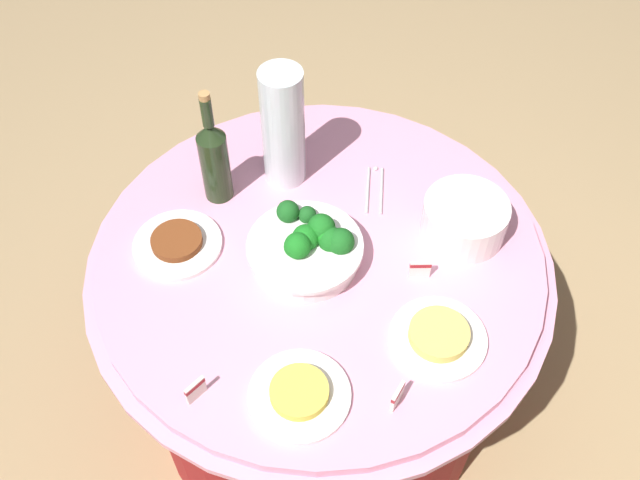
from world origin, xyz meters
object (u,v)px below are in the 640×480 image
Objects in this scene: serving_tongs at (375,188)px; food_plate_fried_egg at (299,394)px; food_plate_noodles at (438,336)px; label_placard_front at (195,389)px; wine_bottle at (214,159)px; label_placard_mid at (420,269)px; decorative_fruit_vase at (283,133)px; food_plate_stir_fry at (177,243)px; label_placard_rear at (398,395)px; broccoli_bowl at (308,246)px; plate_stack at (464,219)px.

food_plate_fried_egg is at bearing 39.74° from serving_tongs.
label_placard_front is at bearing -18.05° from food_plate_noodles.
wine_bottle reaches higher than label_placard_mid.
decorative_fruit_vase reaches higher than food_plate_fried_egg.
food_plate_stir_fry is 4.00× the size of label_placard_rear.
food_plate_fried_egg is at bearing -36.31° from label_placard_rear.
food_plate_fried_egg is at bearing 94.18° from food_plate_stir_fry.
decorative_fruit_vase is 0.67m from food_plate_fried_egg.
food_plate_noodles is 0.54m from label_placard_front.
label_placard_rear is at bearing 145.27° from label_placard_front.
decorative_fruit_vase is at bearing -110.32° from broccoli_bowl.
serving_tongs is 0.30m from label_placard_mid.
label_placard_front is at bearing -34.73° from label_placard_rear.
broccoli_bowl is 0.39m from plate_stack.
wine_bottle is at bearing -122.57° from label_placard_front.
food_plate_noodles is 4.00× the size of label_placard_front.
wine_bottle is 1.53× the size of food_plate_stir_fry.
broccoli_bowl is 5.09× the size of label_placard_mid.
plate_stack is at bearing 135.27° from wine_bottle.
label_placard_front is (0.49, 0.45, -0.12)m from decorative_fruit_vase.
label_placard_mid reaches higher than food_plate_noodles.
wine_bottle is 1.53× the size of food_plate_noodles.
label_placard_front is (0.76, 0.05, -0.02)m from plate_stack.
wine_bottle is at bearing -30.66° from serving_tongs.
decorative_fruit_vase is 0.38m from food_plate_stir_fry.
food_plate_stir_fry is at bearing -29.19° from plate_stack.
plate_stack is 0.64m from wine_bottle.
label_placard_mid is (-0.09, 0.46, -0.12)m from decorative_fruit_vase.
wine_bottle is at bearing -102.21° from food_plate_fried_egg.
broccoli_bowl reaches higher than food_plate_fried_egg.
label_placard_front is at bearing 69.77° from food_plate_stir_fry.
label_placard_mid is at bearing -113.86° from food_plate_noodles.
label_placard_mid is at bearing 16.38° from plate_stack.
wine_bottle is at bearing -72.92° from food_plate_noodles.
label_placard_mid is at bearing 118.89° from wine_bottle.
food_plate_fried_egg is (0.13, 0.61, -0.12)m from wine_bottle.
food_plate_fried_egg is 0.42m from label_placard_mid.
label_placard_mid and label_placard_rear have the same top height.
serving_tongs is 0.61m from label_placard_rear.
wine_bottle is at bearing -11.24° from decorative_fruit_vase.
food_plate_fried_egg is (0.31, 0.57, -0.14)m from decorative_fruit_vase.
plate_stack is 0.95× the size of food_plate_stir_fry.
serving_tongs is at bearing -67.44° from plate_stack.
label_placard_mid is at bearing 179.41° from label_placard_front.
label_placard_front is 1.00× the size of label_placard_rear.
wine_bottle reaches higher than food_plate_noodles.
food_plate_fried_egg is 0.21m from label_placard_rear.
plate_stack is 0.62× the size of decorative_fruit_vase.
label_placard_rear is at bearing 58.72° from serving_tongs.
food_plate_stir_fry is (0.04, -0.51, -0.00)m from food_plate_fried_egg.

